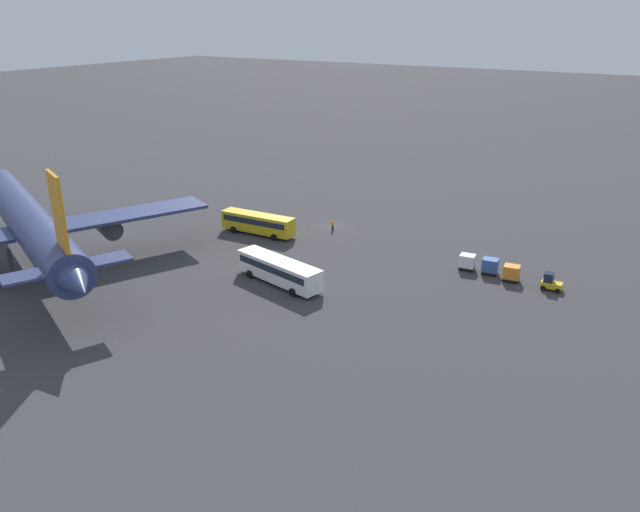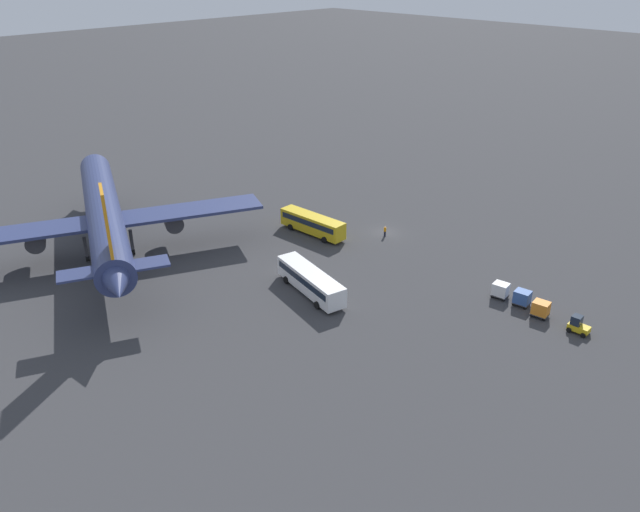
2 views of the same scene
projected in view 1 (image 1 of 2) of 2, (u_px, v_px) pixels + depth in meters
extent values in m
plane|color=#38383A|center=(332.00, 227.00, 97.12)|extent=(600.00, 600.00, 0.00)
cylinder|color=navy|center=(29.00, 222.00, 79.46)|extent=(41.85, 22.29, 4.90)
cone|color=navy|center=(77.00, 282.00, 61.54)|extent=(7.61, 6.62, 4.41)
cube|color=navy|center=(131.00, 214.00, 84.56)|extent=(13.38, 20.65, 0.44)
cube|color=orange|center=(58.00, 212.00, 62.02)|extent=(4.13, 2.11, 7.84)
cube|color=navy|center=(68.00, 268.00, 63.83)|extent=(7.99, 12.88, 0.28)
cylinder|color=#38383D|center=(108.00, 226.00, 84.55)|extent=(5.88, 4.60, 2.69)
cylinder|color=#38383D|center=(13.00, 223.00, 92.83)|extent=(0.50, 0.50, 3.92)
cylinder|color=black|center=(15.00, 233.00, 93.38)|extent=(1.03, 0.82, 0.90)
cylinder|color=#38383D|center=(11.00, 264.00, 77.72)|extent=(0.50, 0.50, 3.92)
cylinder|color=black|center=(13.00, 275.00, 78.27)|extent=(1.03, 0.82, 0.90)
cylinder|color=#38383D|center=(64.00, 254.00, 81.06)|extent=(0.50, 0.50, 3.92)
cylinder|color=black|center=(66.00, 264.00, 81.61)|extent=(1.03, 0.82, 0.90)
cube|color=gold|center=(258.00, 223.00, 93.51)|extent=(11.88, 3.08, 2.67)
cube|color=#192333|center=(258.00, 220.00, 93.34)|extent=(10.94, 3.08, 0.86)
cylinder|color=black|center=(233.00, 230.00, 94.55)|extent=(1.01, 0.35, 1.00)
cylinder|color=black|center=(244.00, 225.00, 96.69)|extent=(1.01, 0.35, 1.00)
cylinder|color=black|center=(274.00, 237.00, 91.27)|extent=(1.01, 0.35, 1.00)
cylinder|color=black|center=(283.00, 232.00, 93.42)|extent=(1.01, 0.35, 1.00)
cube|color=white|center=(279.00, 270.00, 76.44)|extent=(12.96, 5.51, 2.65)
cube|color=#192333|center=(279.00, 266.00, 76.27)|extent=(11.98, 5.33, 0.85)
cylinder|color=black|center=(250.00, 274.00, 78.47)|extent=(1.04, 0.51, 1.00)
cylinder|color=black|center=(267.00, 268.00, 80.44)|extent=(1.04, 0.51, 1.00)
cylinder|color=black|center=(292.00, 292.00, 73.38)|extent=(1.04, 0.51, 1.00)
cylinder|color=black|center=(310.00, 285.00, 75.35)|extent=(1.04, 0.51, 1.00)
cube|color=gold|center=(552.00, 285.00, 75.02)|extent=(2.44, 1.38, 0.70)
cube|color=#192333|center=(549.00, 277.00, 74.89)|extent=(1.12, 1.21, 1.10)
cylinder|color=black|center=(543.00, 288.00, 74.97)|extent=(0.61, 0.24, 0.60)
cylinder|color=black|center=(545.00, 284.00, 76.10)|extent=(0.61, 0.24, 0.60)
cylinder|color=black|center=(557.00, 291.00, 74.20)|extent=(0.61, 0.24, 0.60)
cylinder|color=black|center=(560.00, 287.00, 75.33)|extent=(0.61, 0.24, 0.60)
cylinder|color=#1E1E2D|center=(333.00, 228.00, 95.59)|extent=(0.32, 0.32, 0.85)
cylinder|color=orange|center=(333.00, 223.00, 95.32)|extent=(0.38, 0.38, 0.65)
sphere|color=tan|center=(333.00, 220.00, 95.16)|extent=(0.24, 0.24, 0.24)
cube|color=#38383D|center=(511.00, 278.00, 77.55)|extent=(2.19, 1.92, 0.10)
cube|color=orange|center=(511.00, 272.00, 77.24)|extent=(2.09, 1.83, 1.60)
cylinder|color=black|center=(503.00, 281.00, 77.38)|extent=(0.37, 0.16, 0.36)
cylinder|color=black|center=(505.00, 277.00, 78.47)|extent=(0.37, 0.16, 0.36)
cylinder|color=black|center=(516.00, 283.00, 76.80)|extent=(0.37, 0.16, 0.36)
cylinder|color=black|center=(518.00, 279.00, 77.88)|extent=(0.37, 0.16, 0.36)
cube|color=#38383D|center=(489.00, 271.00, 79.68)|extent=(2.19, 1.92, 0.10)
cube|color=#33569E|center=(490.00, 265.00, 79.37)|extent=(2.09, 1.83, 1.60)
cylinder|color=black|center=(482.00, 273.00, 79.51)|extent=(0.37, 0.16, 0.36)
cylinder|color=black|center=(484.00, 270.00, 80.59)|extent=(0.37, 0.16, 0.36)
cylinder|color=black|center=(494.00, 275.00, 78.92)|extent=(0.37, 0.16, 0.36)
cylinder|color=black|center=(496.00, 272.00, 80.01)|extent=(0.37, 0.16, 0.36)
cube|color=#38383D|center=(467.00, 267.00, 81.00)|extent=(2.19, 1.92, 0.10)
cube|color=silver|center=(467.00, 261.00, 80.69)|extent=(2.09, 1.83, 1.60)
cylinder|color=black|center=(460.00, 269.00, 80.83)|extent=(0.37, 0.16, 0.36)
cylinder|color=black|center=(462.00, 266.00, 81.92)|extent=(0.37, 0.16, 0.36)
cylinder|color=black|center=(471.00, 271.00, 80.25)|extent=(0.37, 0.16, 0.36)
cylinder|color=black|center=(473.00, 268.00, 81.33)|extent=(0.37, 0.16, 0.36)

